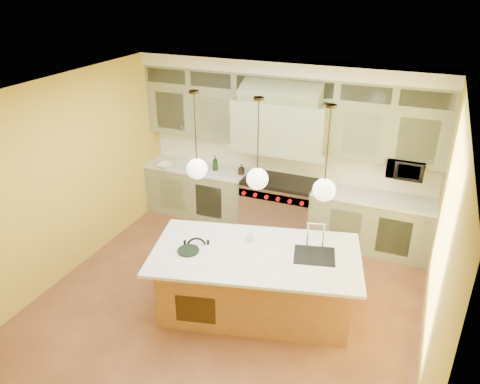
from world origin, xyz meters
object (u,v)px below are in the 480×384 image
at_px(counter_stool, 197,272).
at_px(microwave, 406,168).
at_px(kitchen_island, 256,280).
at_px(range, 279,205).

distance_m(counter_stool, microwave, 3.51).
bearing_deg(microwave, kitchen_island, -124.36).
distance_m(range, counter_stool, 2.44).
bearing_deg(microwave, counter_stool, -131.99).
bearing_deg(counter_stool, kitchen_island, -2.98).
xyz_separation_m(kitchen_island, microwave, (1.54, 2.26, 0.98)).
bearing_deg(range, counter_stool, -97.61).
relative_size(kitchen_island, counter_stool, 2.81).
bearing_deg(kitchen_island, microwave, 41.82).
xyz_separation_m(counter_stool, microwave, (2.27, 2.52, 0.87)).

